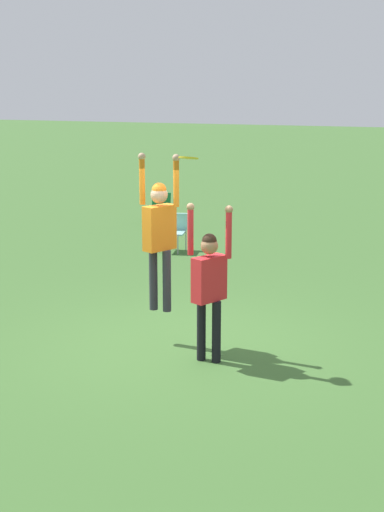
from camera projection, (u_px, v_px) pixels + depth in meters
The scene contains 6 objects.
ground_plane at pixel (183, 344), 10.20m from camera, with size 120.00×120.00×0.00m, color #3D662D.
person_jumping at pixel (160, 228), 9.89m from camera, with size 0.62×0.51×2.22m.
person_defending at pixel (209, 280), 9.32m from camera, with size 0.63×0.52×2.13m.
frisbee at pixel (188, 158), 9.13m from camera, with size 0.26×0.26×0.06m.
camping_chair_0 at pixel (159, 206), 19.17m from camera, with size 0.73×0.81×0.82m.
camping_chair_1 at pixel (174, 229), 15.94m from camera, with size 0.64×0.68×0.84m.
Camera 1 is at (3.78, -8.86, 3.58)m, focal length 50.00 mm.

